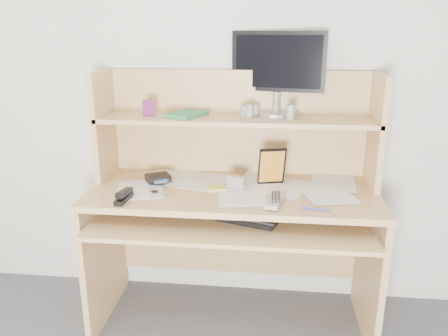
# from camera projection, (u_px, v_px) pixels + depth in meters

# --- Properties ---
(back_wall) EXTENTS (3.60, 0.04, 2.50)m
(back_wall) POSITION_uv_depth(u_px,v_px,m) (239.00, 79.00, 2.29)
(back_wall) COLOR silver
(back_wall) RESTS_ON floor
(desk) EXTENTS (1.40, 0.70, 1.30)m
(desk) POSITION_uv_depth(u_px,v_px,m) (234.00, 194.00, 2.23)
(desk) COLOR tan
(desk) RESTS_ON floor
(paper_clutter) EXTENTS (1.32, 0.54, 0.01)m
(paper_clutter) POSITION_uv_depth(u_px,v_px,m) (233.00, 189.00, 2.13)
(paper_clutter) COLOR silver
(paper_clutter) RESTS_ON desk
(keyboard) EXTENTS (0.52, 0.32, 0.03)m
(keyboard) POSITION_uv_depth(u_px,v_px,m) (229.00, 212.00, 2.07)
(keyboard) COLOR black
(keyboard) RESTS_ON desk
(tv_remote) EXTENTS (0.10, 0.21, 0.02)m
(tv_remote) POSITION_uv_depth(u_px,v_px,m) (276.00, 200.00, 1.96)
(tv_remote) COLOR gray
(tv_remote) RESTS_ON paper_clutter
(flip_phone) EXTENTS (0.08, 0.09, 0.02)m
(flip_phone) POSITION_uv_depth(u_px,v_px,m) (155.00, 192.00, 2.05)
(flip_phone) COLOR #A4A4A7
(flip_phone) RESTS_ON paper_clutter
(stapler) EXTENTS (0.05, 0.14, 0.04)m
(stapler) POSITION_uv_depth(u_px,v_px,m) (124.00, 195.00, 1.98)
(stapler) COLOR black
(stapler) RESTS_ON paper_clutter
(wallet) EXTENTS (0.15, 0.14, 0.03)m
(wallet) POSITION_uv_depth(u_px,v_px,m) (158.00, 178.00, 2.24)
(wallet) COLOR black
(wallet) RESTS_ON paper_clutter
(sticky_note_pad) EXTENTS (0.10, 0.10, 0.01)m
(sticky_note_pad) POSITION_uv_depth(u_px,v_px,m) (217.00, 188.00, 2.14)
(sticky_note_pad) COLOR yellow
(sticky_note_pad) RESTS_ON desk
(digital_camera) EXTENTS (0.10, 0.06, 0.06)m
(digital_camera) POSITION_uv_depth(u_px,v_px,m) (236.00, 182.00, 2.14)
(digital_camera) COLOR #B9B9BB
(digital_camera) RESTS_ON paper_clutter
(game_case) EXTENTS (0.13, 0.05, 0.19)m
(game_case) POSITION_uv_depth(u_px,v_px,m) (272.00, 166.00, 2.16)
(game_case) COLOR black
(game_case) RESTS_ON paper_clutter
(blue_pen) EXTENTS (0.12, 0.03, 0.01)m
(blue_pen) POSITION_uv_depth(u_px,v_px,m) (315.00, 209.00, 1.87)
(blue_pen) COLOR #1921C2
(blue_pen) RESTS_ON paper_clutter
(card_box) EXTENTS (0.06, 0.04, 0.08)m
(card_box) POSITION_uv_depth(u_px,v_px,m) (149.00, 108.00, 2.18)
(card_box) COLOR #A62416
(card_box) RESTS_ON desk
(shelf_book) EXTENTS (0.22, 0.24, 0.02)m
(shelf_book) POSITION_uv_depth(u_px,v_px,m) (186.00, 114.00, 2.20)
(shelf_book) COLOR #2D703F
(shelf_book) RESTS_ON desk
(chip_stack_a) EXTENTS (0.04, 0.04, 0.05)m
(chip_stack_a) POSITION_uv_depth(u_px,v_px,m) (255.00, 110.00, 2.20)
(chip_stack_a) COLOR black
(chip_stack_a) RESTS_ON desk
(chip_stack_b) EXTENTS (0.04, 0.04, 0.06)m
(chip_stack_b) POSITION_uv_depth(u_px,v_px,m) (250.00, 111.00, 2.16)
(chip_stack_b) COLOR white
(chip_stack_b) RESTS_ON desk
(chip_stack_c) EXTENTS (0.06, 0.06, 0.05)m
(chip_stack_c) POSITION_uv_depth(u_px,v_px,m) (244.00, 111.00, 2.19)
(chip_stack_c) COLOR black
(chip_stack_c) RESTS_ON desk
(chip_stack_d) EXTENTS (0.05, 0.05, 0.07)m
(chip_stack_d) POSITION_uv_depth(u_px,v_px,m) (291.00, 112.00, 2.09)
(chip_stack_d) COLOR white
(chip_stack_d) RESTS_ON desk
(monitor) EXTENTS (0.47, 0.24, 0.41)m
(monitor) POSITION_uv_depth(u_px,v_px,m) (278.00, 71.00, 2.20)
(monitor) COLOR #A1A1A5
(monitor) RESTS_ON desk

